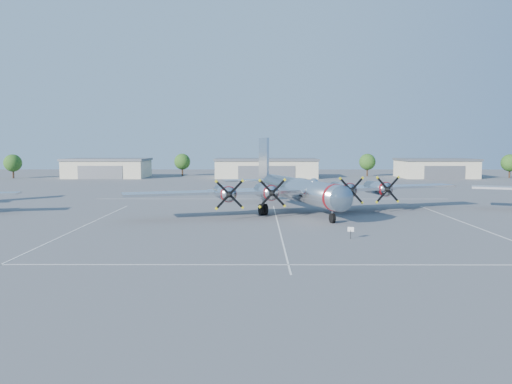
{
  "coord_description": "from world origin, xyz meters",
  "views": [
    {
      "loc": [
        -2.34,
        -59.33,
        9.08
      ],
      "look_at": [
        -2.58,
        3.46,
        3.2
      ],
      "focal_mm": 35.0,
      "sensor_mm": 36.0,
      "label": 1
    }
  ],
  "objects_px": {
    "hangar_center": "(266,168)",
    "tree_west": "(182,162)",
    "hangar_east": "(435,168)",
    "main_bomber_b29": "(296,211)",
    "tree_far_west": "(13,163)",
    "tree_east": "(367,162)",
    "info_placard": "(351,231)",
    "hangar_west": "(108,168)",
    "tree_far_east": "(510,163)"
  },
  "relations": [
    {
      "from": "tree_west",
      "to": "tree_east",
      "type": "distance_m",
      "value": 55.04
    },
    {
      "from": "hangar_east",
      "to": "main_bomber_b29",
      "type": "height_order",
      "value": "hangar_east"
    },
    {
      "from": "hangar_east",
      "to": "tree_east",
      "type": "xyz_separation_m",
      "value": [
        -18.0,
        6.04,
        1.51
      ]
    },
    {
      "from": "hangar_center",
      "to": "tree_far_west",
      "type": "bearing_deg",
      "value": -176.76
    },
    {
      "from": "hangar_center",
      "to": "hangar_east",
      "type": "relative_size",
      "value": 1.39
    },
    {
      "from": "hangar_west",
      "to": "hangar_east",
      "type": "relative_size",
      "value": 1.1
    },
    {
      "from": "tree_east",
      "to": "tree_far_east",
      "type": "xyz_separation_m",
      "value": [
        38.0,
        -8.0,
        0.0
      ]
    },
    {
      "from": "tree_far_west",
      "to": "tree_far_east",
      "type": "bearing_deg",
      "value": 0.83
    },
    {
      "from": "hangar_center",
      "to": "tree_east",
      "type": "relative_size",
      "value": 4.31
    },
    {
      "from": "main_bomber_b29",
      "to": "hangar_center",
      "type": "bearing_deg",
      "value": 73.85
    },
    {
      "from": "hangar_east",
      "to": "info_placard",
      "type": "xyz_separation_m",
      "value": [
        -41.3,
        -93.34,
        -1.89
      ]
    },
    {
      "from": "tree_east",
      "to": "hangar_east",
      "type": "bearing_deg",
      "value": -18.54
    },
    {
      "from": "tree_far_east",
      "to": "tree_west",
      "type": "bearing_deg",
      "value": 173.86
    },
    {
      "from": "hangar_center",
      "to": "hangar_east",
      "type": "bearing_deg",
      "value": 0.0
    },
    {
      "from": "hangar_east",
      "to": "info_placard",
      "type": "distance_m",
      "value": 102.09
    },
    {
      "from": "tree_west",
      "to": "hangar_center",
      "type": "bearing_deg",
      "value": -17.82
    },
    {
      "from": "hangar_west",
      "to": "tree_east",
      "type": "xyz_separation_m",
      "value": [
        75.0,
        6.04,
        1.51
      ]
    },
    {
      "from": "tree_west",
      "to": "tree_far_east",
      "type": "relative_size",
      "value": 1.0
    },
    {
      "from": "tree_far_west",
      "to": "tree_west",
      "type": "height_order",
      "value": "same"
    },
    {
      "from": "tree_far_west",
      "to": "tree_west",
      "type": "relative_size",
      "value": 1.0
    },
    {
      "from": "hangar_west",
      "to": "tree_far_west",
      "type": "xyz_separation_m",
      "value": [
        -25.0,
        -3.96,
        1.51
      ]
    },
    {
      "from": "hangar_east",
      "to": "tree_far_east",
      "type": "relative_size",
      "value": 3.1
    },
    {
      "from": "hangar_center",
      "to": "info_placard",
      "type": "relative_size",
      "value": 24.5
    },
    {
      "from": "tree_east",
      "to": "info_placard",
      "type": "height_order",
      "value": "tree_east"
    },
    {
      "from": "tree_east",
      "to": "tree_far_west",
      "type": "bearing_deg",
      "value": -174.29
    },
    {
      "from": "hangar_east",
      "to": "main_bomber_b29",
      "type": "distance_m",
      "value": 85.9
    },
    {
      "from": "hangar_west",
      "to": "hangar_east",
      "type": "xyz_separation_m",
      "value": [
        93.0,
        0.0,
        0.0
      ]
    },
    {
      "from": "hangar_east",
      "to": "tree_far_west",
      "type": "bearing_deg",
      "value": -178.08
    },
    {
      "from": "hangar_west",
      "to": "info_placard",
      "type": "xyz_separation_m",
      "value": [
        51.7,
        -93.34,
        -1.89
      ]
    },
    {
      "from": "tree_far_west",
      "to": "tree_east",
      "type": "height_order",
      "value": "same"
    },
    {
      "from": "tree_east",
      "to": "tree_far_east",
      "type": "relative_size",
      "value": 1.0
    },
    {
      "from": "hangar_west",
      "to": "tree_west",
      "type": "height_order",
      "value": "tree_west"
    },
    {
      "from": "hangar_center",
      "to": "main_bomber_b29",
      "type": "bearing_deg",
      "value": -87.71
    },
    {
      "from": "hangar_center",
      "to": "tree_west",
      "type": "height_order",
      "value": "tree_west"
    },
    {
      "from": "info_placard",
      "to": "hangar_west",
      "type": "bearing_deg",
      "value": 132.44
    },
    {
      "from": "tree_far_west",
      "to": "main_bomber_b29",
      "type": "xyz_separation_m",
      "value": [
        72.92,
        -69.11,
        -4.22
      ]
    },
    {
      "from": "hangar_west",
      "to": "info_placard",
      "type": "relative_size",
      "value": 19.36
    },
    {
      "from": "hangar_center",
      "to": "main_bomber_b29",
      "type": "height_order",
      "value": "hangar_center"
    },
    {
      "from": "hangar_west",
      "to": "hangar_center",
      "type": "distance_m",
      "value": 45.0
    },
    {
      "from": "hangar_west",
      "to": "main_bomber_b29",
      "type": "height_order",
      "value": "hangar_west"
    },
    {
      "from": "hangar_east",
      "to": "main_bomber_b29",
      "type": "xyz_separation_m",
      "value": [
        -45.08,
        -73.07,
        -2.71
      ]
    },
    {
      "from": "tree_far_east",
      "to": "hangar_east",
      "type": "bearing_deg",
      "value": 174.39
    },
    {
      "from": "main_bomber_b29",
      "to": "info_placard",
      "type": "xyz_separation_m",
      "value": [
        3.78,
        -20.27,
        0.82
      ]
    },
    {
      "from": "hangar_east",
      "to": "tree_far_east",
      "type": "height_order",
      "value": "tree_far_east"
    },
    {
      "from": "info_placard",
      "to": "tree_east",
      "type": "bearing_deg",
      "value": 90.26
    },
    {
      "from": "hangar_west",
      "to": "tree_far_east",
      "type": "distance_m",
      "value": 113.03
    },
    {
      "from": "hangar_center",
      "to": "tree_far_west",
      "type": "height_order",
      "value": "tree_far_west"
    },
    {
      "from": "tree_west",
      "to": "main_bomber_b29",
      "type": "relative_size",
      "value": 0.14
    },
    {
      "from": "hangar_east",
      "to": "tree_west",
      "type": "xyz_separation_m",
      "value": [
        -73.0,
        8.04,
        1.51
      ]
    },
    {
      "from": "hangar_west",
      "to": "info_placard",
      "type": "distance_m",
      "value": 106.72
    }
  ]
}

